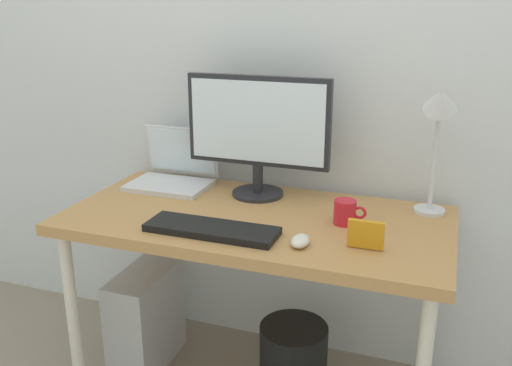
{
  "coord_description": "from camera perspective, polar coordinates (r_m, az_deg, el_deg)",
  "views": [
    {
      "loc": [
        0.62,
        -1.72,
        1.46
      ],
      "look_at": [
        0.0,
        0.0,
        0.87
      ],
      "focal_mm": 38.87,
      "sensor_mm": 36.0,
      "label": 1
    }
  ],
  "objects": [
    {
      "name": "mouse",
      "position": [
        1.72,
        4.57,
        -5.95
      ],
      "size": [
        0.06,
        0.09,
        0.03
      ],
      "primitive_type": "ellipsoid",
      "color": "silver",
      "rests_on": "desk"
    },
    {
      "name": "back_wall",
      "position": [
        2.21,
        3.56,
        13.85
      ],
      "size": [
        4.4,
        0.04,
        2.6
      ],
      "primitive_type": "cube",
      "color": "silver",
      "rests_on": "ground_plane"
    },
    {
      "name": "keyboard",
      "position": [
        1.82,
        -4.58,
        -4.77
      ],
      "size": [
        0.44,
        0.14,
        0.02
      ],
      "primitive_type": "cube",
      "color": "black",
      "rests_on": "desk"
    },
    {
      "name": "desk",
      "position": [
        1.99,
        -0.0,
        -5.17
      ],
      "size": [
        1.35,
        0.67,
        0.75
      ],
      "color": "#B7844C",
      "rests_on": "ground_plane"
    },
    {
      "name": "coffee_mug",
      "position": [
        1.9,
        9.19,
        -2.97
      ],
      "size": [
        0.11,
        0.08,
        0.08
      ],
      "color": "red",
      "rests_on": "desk"
    },
    {
      "name": "computer_tower",
      "position": [
        2.42,
        -11.25,
        -13.48
      ],
      "size": [
        0.18,
        0.36,
        0.42
      ],
      "primitive_type": "cube",
      "color": "#B2B2B7",
      "rests_on": "ground_plane"
    },
    {
      "name": "photo_frame",
      "position": [
        1.72,
        11.24,
        -5.21
      ],
      "size": [
        0.11,
        0.02,
        0.09
      ],
      "primitive_type": "cube",
      "rotation": [
        0.07,
        0.0,
        0.0
      ],
      "color": "orange",
      "rests_on": "desk"
    },
    {
      "name": "monitor",
      "position": [
        2.09,
        0.18,
        5.6
      ],
      "size": [
        0.56,
        0.2,
        0.46
      ],
      "color": "#232328",
      "rests_on": "desk"
    },
    {
      "name": "wastebasket",
      "position": [
        2.24,
        3.84,
        -17.79
      ],
      "size": [
        0.26,
        0.26,
        0.3
      ],
      "primitive_type": "cylinder",
      "color": "black",
      "rests_on": "ground_plane"
    },
    {
      "name": "desk_lamp",
      "position": [
        1.96,
        18.23,
        6.06
      ],
      "size": [
        0.11,
        0.16,
        0.47
      ],
      "color": "silver",
      "rests_on": "desk"
    },
    {
      "name": "laptop",
      "position": [
        2.3,
        -8.39,
        1.27
      ],
      "size": [
        0.32,
        0.26,
        0.23
      ],
      "color": "silver",
      "rests_on": "desk"
    }
  ]
}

